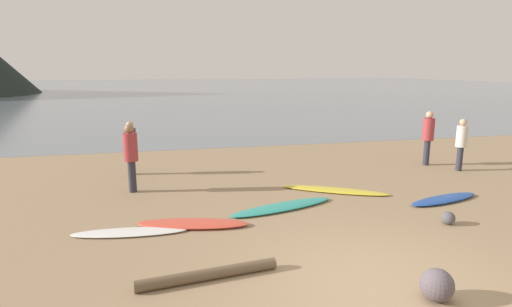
{
  "coord_description": "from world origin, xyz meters",
  "views": [
    {
      "loc": [
        -2.84,
        -4.63,
        3.01
      ],
      "look_at": [
        -0.2,
        6.59,
        0.6
      ],
      "focal_mm": 28.7,
      "sensor_mm": 36.0,
      "label": 1
    }
  ],
  "objects_px": {
    "surfboard_0": "(130,232)",
    "surfboard_2": "(282,207)",
    "surfboard_1": "(193,223)",
    "driftwood_log": "(208,274)",
    "beach_rock_near": "(437,285)",
    "beach_rock_far": "(448,218)",
    "person_0": "(461,140)",
    "person_1": "(428,134)",
    "person_3": "(131,152)",
    "surfboard_4": "(444,199)",
    "surfboard_3": "(334,190)",
    "person_2": "(131,143)"
  },
  "relations": [
    {
      "from": "surfboard_2",
      "to": "surfboard_4",
      "type": "xyz_separation_m",
      "value": [
        3.79,
        -0.35,
        0.0
      ]
    },
    {
      "from": "surfboard_1",
      "to": "person_3",
      "type": "xyz_separation_m",
      "value": [
        -1.26,
        2.6,
        0.95
      ]
    },
    {
      "from": "person_2",
      "to": "driftwood_log",
      "type": "relative_size",
      "value": 0.74
    },
    {
      "from": "person_3",
      "to": "beach_rock_far",
      "type": "distance_m",
      "value": 7.22
    },
    {
      "from": "person_0",
      "to": "surfboard_3",
      "type": "bearing_deg",
      "value": 138.73
    },
    {
      "from": "person_1",
      "to": "surfboard_0",
      "type": "bearing_deg",
      "value": 85.64
    },
    {
      "from": "person_1",
      "to": "person_3",
      "type": "bearing_deg",
      "value": 69.02
    },
    {
      "from": "person_1",
      "to": "person_2",
      "type": "distance_m",
      "value": 9.04
    },
    {
      "from": "beach_rock_near",
      "to": "driftwood_log",
      "type": "bearing_deg",
      "value": 156.93
    },
    {
      "from": "surfboard_0",
      "to": "person_3",
      "type": "height_order",
      "value": "person_3"
    },
    {
      "from": "surfboard_0",
      "to": "surfboard_4",
      "type": "relative_size",
      "value": 1.05
    },
    {
      "from": "surfboard_2",
      "to": "person_0",
      "type": "bearing_deg",
      "value": 2.53
    },
    {
      "from": "surfboard_3",
      "to": "beach_rock_far",
      "type": "bearing_deg",
      "value": -33.55
    },
    {
      "from": "surfboard_0",
      "to": "beach_rock_far",
      "type": "bearing_deg",
      "value": -3.26
    },
    {
      "from": "surfboard_3",
      "to": "person_2",
      "type": "distance_m",
      "value": 5.84
    },
    {
      "from": "beach_rock_far",
      "to": "surfboard_1",
      "type": "bearing_deg",
      "value": 167.71
    },
    {
      "from": "surfboard_1",
      "to": "beach_rock_far",
      "type": "height_order",
      "value": "beach_rock_far"
    },
    {
      "from": "person_3",
      "to": "beach_rock_far",
      "type": "height_order",
      "value": "person_3"
    },
    {
      "from": "surfboard_2",
      "to": "surfboard_0",
      "type": "bearing_deg",
      "value": 176.27
    },
    {
      "from": "person_3",
      "to": "beach_rock_near",
      "type": "height_order",
      "value": "person_3"
    },
    {
      "from": "surfboard_2",
      "to": "beach_rock_near",
      "type": "height_order",
      "value": "beach_rock_near"
    },
    {
      "from": "surfboard_1",
      "to": "person_1",
      "type": "bearing_deg",
      "value": 38.32
    },
    {
      "from": "surfboard_0",
      "to": "surfboard_3",
      "type": "xyz_separation_m",
      "value": [
        4.79,
        1.6,
        0.0
      ]
    },
    {
      "from": "surfboard_2",
      "to": "surfboard_3",
      "type": "xyz_separation_m",
      "value": [
        1.63,
        0.91,
        -0.01
      ]
    },
    {
      "from": "surfboard_2",
      "to": "person_1",
      "type": "bearing_deg",
      "value": 11.47
    },
    {
      "from": "surfboard_1",
      "to": "beach_rock_near",
      "type": "height_order",
      "value": "beach_rock_near"
    },
    {
      "from": "surfboard_1",
      "to": "driftwood_log",
      "type": "height_order",
      "value": "driftwood_log"
    },
    {
      "from": "surfboard_1",
      "to": "surfboard_4",
      "type": "relative_size",
      "value": 1.08
    },
    {
      "from": "surfboard_1",
      "to": "beach_rock_far",
      "type": "relative_size",
      "value": 8.4
    },
    {
      "from": "surfboard_0",
      "to": "surfboard_2",
      "type": "height_order",
      "value": "surfboard_2"
    },
    {
      "from": "person_1",
      "to": "beach_rock_near",
      "type": "xyz_separation_m",
      "value": [
        -4.69,
        -6.83,
        -0.79
      ]
    },
    {
      "from": "surfboard_4",
      "to": "driftwood_log",
      "type": "relative_size",
      "value": 0.97
    },
    {
      "from": "person_0",
      "to": "driftwood_log",
      "type": "bearing_deg",
      "value": 155.06
    },
    {
      "from": "beach_rock_near",
      "to": "beach_rock_far",
      "type": "relative_size",
      "value": 1.69
    },
    {
      "from": "surfboard_0",
      "to": "surfboard_1",
      "type": "relative_size",
      "value": 0.97
    },
    {
      "from": "surfboard_3",
      "to": "person_3",
      "type": "bearing_deg",
      "value": -163.18
    },
    {
      "from": "surfboard_4",
      "to": "beach_rock_near",
      "type": "xyz_separation_m",
      "value": [
        -2.86,
        -3.57,
        0.17
      ]
    },
    {
      "from": "person_1",
      "to": "person_3",
      "type": "xyz_separation_m",
      "value": [
        -8.88,
        -0.88,
        -0.01
      ]
    },
    {
      "from": "surfboard_1",
      "to": "person_0",
      "type": "height_order",
      "value": "person_0"
    },
    {
      "from": "surfboard_3",
      "to": "surfboard_4",
      "type": "height_order",
      "value": "surfboard_4"
    },
    {
      "from": "surfboard_2",
      "to": "driftwood_log",
      "type": "xyz_separation_m",
      "value": [
        -1.94,
        -2.7,
        0.04
      ]
    },
    {
      "from": "surfboard_0",
      "to": "person_0",
      "type": "xyz_separation_m",
      "value": [
        9.29,
        2.73,
        0.89
      ]
    },
    {
      "from": "surfboard_0",
      "to": "surfboard_4",
      "type": "bearing_deg",
      "value": 8.29
    },
    {
      "from": "surfboard_1",
      "to": "surfboard_0",
      "type": "bearing_deg",
      "value": -160.26
    },
    {
      "from": "surfboard_3",
      "to": "person_2",
      "type": "xyz_separation_m",
      "value": [
        -4.99,
        2.9,
        0.88
      ]
    },
    {
      "from": "beach_rock_far",
      "to": "surfboard_4",
      "type": "bearing_deg",
      "value": 55.02
    },
    {
      "from": "surfboard_3",
      "to": "surfboard_4",
      "type": "relative_size",
      "value": 1.31
    },
    {
      "from": "surfboard_0",
      "to": "person_1",
      "type": "xyz_separation_m",
      "value": [
        8.79,
        3.6,
        0.97
      ]
    },
    {
      "from": "surfboard_2",
      "to": "beach_rock_far",
      "type": "xyz_separation_m",
      "value": [
        2.9,
        -1.63,
        0.09
      ]
    },
    {
      "from": "surfboard_2",
      "to": "person_3",
      "type": "xyz_separation_m",
      "value": [
        -3.25,
        2.04,
        0.96
      ]
    }
  ]
}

